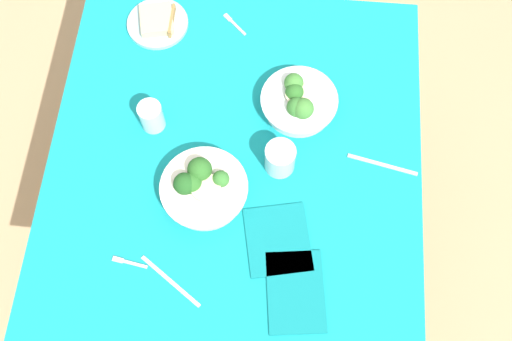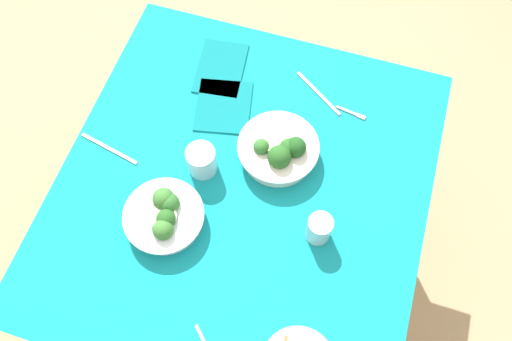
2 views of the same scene
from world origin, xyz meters
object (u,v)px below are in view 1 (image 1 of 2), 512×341
at_px(broccoli_bowl_near, 299,102).
at_px(water_glass_side, 151,116).
at_px(table_knife_left, 171,281).
at_px(fork_by_near_bowl, 234,24).
at_px(fork_by_far_bowl, 128,262).
at_px(napkin_folded_upper, 296,292).
at_px(table_knife_right, 382,166).
at_px(napkin_folded_lower, 278,240).
at_px(broccoli_bowl_far, 203,188).
at_px(bread_side_plate, 158,22).
at_px(water_glass_center, 280,158).

relative_size(broccoli_bowl_near, water_glass_side, 2.38).
distance_m(water_glass_side, table_knife_left, 0.46).
height_order(water_glass_side, fork_by_near_bowl, water_glass_side).
relative_size(fork_by_far_bowl, table_knife_left, 0.48).
bearing_deg(napkin_folded_upper, fork_by_near_bowl, 16.43).
distance_m(fork_by_near_bowl, table_knife_right, 0.63).
xyz_separation_m(fork_by_near_bowl, napkin_folded_upper, (-0.80, -0.24, 0.00)).
xyz_separation_m(napkin_folded_upper, napkin_folded_lower, (0.13, 0.05, 0.00)).
xyz_separation_m(fork_by_far_bowl, napkin_folded_upper, (-0.04, -0.43, 0.00)).
bearing_deg(fork_by_far_bowl, broccoli_bowl_far, -119.92).
bearing_deg(fork_by_far_bowl, bread_side_plate, -77.95).
height_order(broccoli_bowl_far, napkin_folded_lower, broccoli_bowl_far).
relative_size(bread_side_plate, table_knife_left, 0.94).
bearing_deg(bread_side_plate, napkin_folded_lower, -147.61).
height_order(broccoli_bowl_far, fork_by_near_bowl, broccoli_bowl_far).
bearing_deg(napkin_folded_lower, water_glass_side, 50.30).
distance_m(water_glass_side, fork_by_near_bowl, 0.41).
distance_m(bread_side_plate, water_glass_center, 0.59).
bearing_deg(broccoli_bowl_far, fork_by_near_bowl, -2.70).
height_order(broccoli_bowl_near, fork_by_far_bowl, broccoli_bowl_near).
xyz_separation_m(water_glass_side, napkin_folded_upper, (-0.44, -0.43, -0.04)).
bearing_deg(water_glass_center, table_knife_right, -85.94).
bearing_deg(bread_side_plate, broccoli_bowl_near, -119.92).
bearing_deg(water_glass_side, table_knife_left, -166.04).
bearing_deg(fork_by_near_bowl, napkin_folded_lower, 149.99).
height_order(water_glass_side, napkin_folded_upper, water_glass_side).
bearing_deg(fork_by_near_bowl, table_knife_right, -179.16).
distance_m(broccoli_bowl_near, fork_by_far_bowl, 0.63).
relative_size(fork_by_far_bowl, napkin_folded_lower, 0.51).
bearing_deg(table_knife_left, napkin_folded_lower, 61.40).
xyz_separation_m(water_glass_side, napkin_folded_lower, (-0.31, -0.37, -0.04)).
distance_m(water_glass_side, table_knife_right, 0.65).
xyz_separation_m(water_glass_side, fork_by_far_bowl, (-0.40, 0.01, -0.04)).
relative_size(broccoli_bowl_far, broccoli_bowl_near, 1.07).
bearing_deg(water_glass_center, broccoli_bowl_far, 116.49).
xyz_separation_m(fork_by_far_bowl, table_knife_left, (-0.04, -0.12, -0.00)).
bearing_deg(bread_side_plate, fork_by_near_bowl, -84.48).
xyz_separation_m(broccoli_bowl_far, table_knife_left, (-0.25, 0.06, -0.04)).
bearing_deg(broccoli_bowl_near, broccoli_bowl_far, 139.63).
relative_size(broccoli_bowl_far, napkin_folded_upper, 1.11).
relative_size(table_knife_right, napkin_folded_lower, 1.05).
height_order(broccoli_bowl_near, napkin_folded_lower, broccoli_bowl_near).
bearing_deg(water_glass_center, fork_by_near_bowl, 20.57).
bearing_deg(table_knife_left, broccoli_bowl_near, 95.69).
bearing_deg(table_knife_left, napkin_folded_upper, 34.83).
bearing_deg(napkin_folded_lower, fork_by_near_bowl, 15.20).
distance_m(broccoli_bowl_far, water_glass_center, 0.22).
distance_m(water_glass_center, napkin_folded_upper, 0.35).
bearing_deg(napkin_folded_upper, broccoli_bowl_near, 2.69).
height_order(broccoli_bowl_near, table_knife_left, broccoli_bowl_near).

